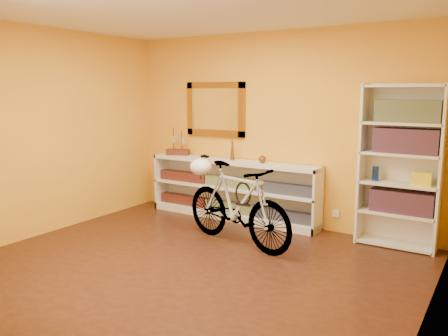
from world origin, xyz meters
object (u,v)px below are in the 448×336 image
Objects in this scene: console_unit at (232,190)px; bicycle at (237,205)px; bookcase at (400,167)px; helmet at (201,167)px.

console_unit is 1.55× the size of bicycle.
bicycle is at bearing -55.83° from console_unit.
bookcase is 1.13× the size of bicycle.
console_unit is at bearing 90.74° from helmet.
bookcase is at bearing 19.89° from helmet.
helmet is (0.01, -0.78, 0.44)m from console_unit.
console_unit is 9.19× the size of helmet.
helmet reaches higher than console_unit.
bicycle reaches higher than console_unit.
console_unit is 2.30m from bookcase.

